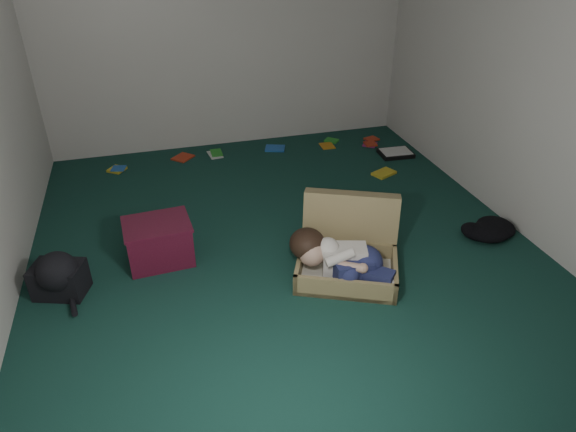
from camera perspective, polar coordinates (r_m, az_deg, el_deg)
floor at (r=4.26m, az=-0.56°, el=-3.05°), size 4.50×4.50×0.00m
wall_back at (r=5.84m, az=-6.91°, el=20.00°), size 4.50×0.00×4.50m
wall_front at (r=1.84m, az=18.44°, el=-6.80°), size 4.50×0.00×4.50m
wall_right at (r=4.63m, az=24.85°, el=14.66°), size 0.00×4.50×4.50m
suitcase at (r=3.93m, az=6.70°, el=-3.70°), size 0.96×0.95×0.54m
person at (r=3.75m, az=5.83°, el=-4.66°), size 0.70×0.61×0.33m
maroon_bin at (r=4.09m, az=-14.15°, el=-2.79°), size 0.52×0.43×0.34m
backpack at (r=4.01m, az=-24.08°, el=-6.34°), size 0.53×0.47×0.26m
clothing_pile at (r=4.67m, az=21.05°, el=-0.92°), size 0.50×0.41×0.15m
paper_tray at (r=5.95m, az=11.88°, el=6.85°), size 0.37×0.29×0.05m
book_scatter at (r=5.88m, az=1.15°, el=7.09°), size 3.17×1.22×0.02m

